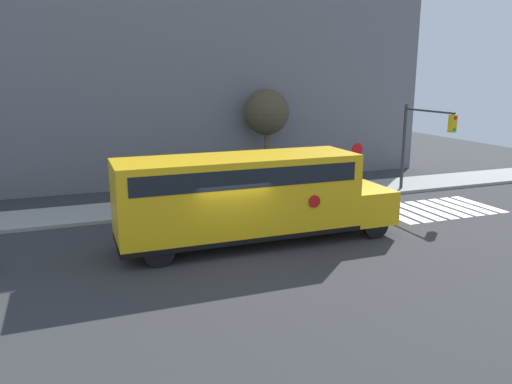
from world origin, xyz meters
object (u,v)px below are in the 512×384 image
(school_bus, at_px, (248,194))
(traffic_light, at_px, (421,136))
(stop_sign, at_px, (356,163))
(tree_near_sidewalk, at_px, (267,113))

(school_bus, height_order, traffic_light, traffic_light)
(stop_sign, bearing_deg, school_bus, -147.49)
(stop_sign, bearing_deg, traffic_light, -16.97)
(traffic_light, bearing_deg, school_bus, -160.01)
(school_bus, bearing_deg, stop_sign, 32.51)
(school_bus, height_order, tree_near_sidewalk, tree_near_sidewalk)
(tree_near_sidewalk, bearing_deg, stop_sign, -58.54)
(school_bus, xyz_separation_m, stop_sign, (7.42, 4.73, -0.10))
(school_bus, xyz_separation_m, traffic_light, (10.46, 3.80, 1.23))
(school_bus, bearing_deg, tree_near_sidewalk, 64.30)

